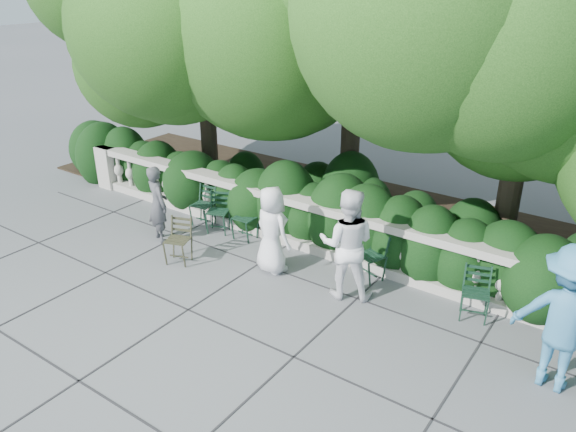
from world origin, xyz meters
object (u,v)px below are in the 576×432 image
Objects in this scene: person_businessman at (272,230)px; chair_e at (363,281)px; chair_a at (200,227)px; chair_d at (471,323)px; person_woman_grey at (158,204)px; chair_b at (217,235)px; person_casual_man at (347,244)px; person_older_blue at (566,319)px; chair_weathered at (176,266)px; chair_c at (241,241)px.

chair_e is at bearing -144.86° from person_businessman.
chair_a is 1.00× the size of chair_d.
person_woman_grey is (-0.23, -0.84, 0.76)m from chair_a.
chair_b is 1.00× the size of chair_e.
person_older_blue is at bearing 149.91° from person_casual_man.
chair_a and chair_weathered have the same top height.
person_casual_man is (3.18, -0.43, 0.92)m from chair_b.
person_businessman is at bearing -152.24° from person_woman_grey.
person_casual_man is at bearing 173.84° from chair_d.
chair_a is 2.44m from person_businessman.
chair_b is 5.15m from chair_d.
person_woman_grey reaches higher than chair_d.
chair_e is at bearing -6.39° from chair_a.
chair_weathered is 3.21m from person_casual_man.
person_woman_grey is at bearing 169.73° from chair_d.
person_woman_grey is at bearing 21.51° from person_businessman.
chair_a is at bearing 98.38° from chair_weathered.
chair_c is at bearing -35.24° from person_casual_man.
chair_weathered is (0.24, -1.36, 0.00)m from chair_b.
chair_d is at bearing -4.99° from chair_weathered.
person_businessman reaches higher than chair_e.
person_older_blue is at bearing -30.66° from chair_b.
chair_d is 5.99m from person_woman_grey.
chair_e is at bearing -146.93° from person_woman_grey.
chair_d is 1.75m from person_older_blue.
chair_c is 0.46× the size of person_casual_man.
person_casual_man is at bearing -12.81° from chair_c.
person_woman_grey is at bearing -146.94° from chair_e.
person_older_blue is (7.16, 0.01, 0.23)m from person_woman_grey.
chair_a is at bearing 178.18° from chair_c.
chair_d and chair_e have the same top height.
chair_weathered is at bearing 177.72° from chair_d.
chair_c and chair_d have the same top height.
person_businessman is at bearing 0.24° from person_older_blue.
person_casual_man is (1.45, 0.03, 0.14)m from person_businessman.
chair_e is at bearing 158.48° from chair_d.
person_older_blue is at bearing -9.98° from chair_c.
chair_b is 0.46× the size of person_casual_man.
chair_c is at bearing -16.96° from chair_b.
person_casual_man is (-1.97, -0.38, 0.92)m from chair_d.
person_businessman reaches higher than chair_weathered.
chair_c is at bearing -158.61° from chair_e.
chair_weathered is 1.38m from person_woman_grey.
chair_a is 1.00× the size of chair_c.
person_older_blue reaches higher than chair_e.
person_woman_grey is 3.95m from person_casual_man.
chair_b is 1.00× the size of chair_c.
chair_e is (2.66, 0.03, 0.00)m from chair_c.
person_older_blue is at bearing -14.39° from chair_weathered.
chair_c is 1.00× the size of chair_weathered.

